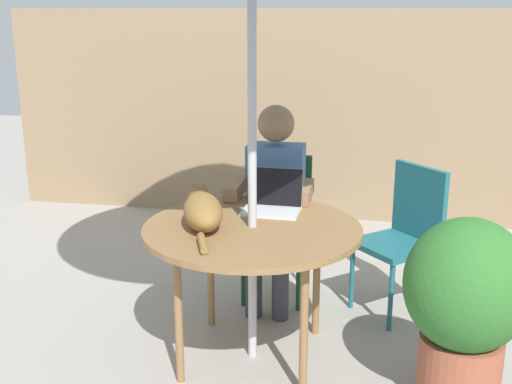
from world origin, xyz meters
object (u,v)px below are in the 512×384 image
(person_seated, at_px, (274,196))
(potted_plant_near_fence, at_px, (465,303))
(chair_occupied, at_px, (278,215))
(laptop, at_px, (273,198))
(cat, at_px, (202,210))
(chair_empty, at_px, (406,228))
(patio_table, at_px, (252,236))

(person_seated, height_order, potted_plant_near_fence, person_seated)
(person_seated, relative_size, potted_plant_near_fence, 1.36)
(person_seated, bearing_deg, chair_occupied, 90.00)
(laptop, xyz_separation_m, potted_plant_near_fence, (0.96, -0.54, -0.27))
(chair_occupied, bearing_deg, cat, -105.53)
(laptop, bearing_deg, chair_occupied, 96.04)
(chair_empty, height_order, laptop, laptop)
(person_seated, bearing_deg, patio_table, -90.00)
(patio_table, height_order, laptop, laptop)
(chair_empty, bearing_deg, potted_plant_near_fence, -76.96)
(patio_table, relative_size, chair_occupied, 1.24)
(chair_empty, bearing_deg, person_seated, -176.78)
(patio_table, xyz_separation_m, person_seated, (0.00, 0.67, 0.02))
(patio_table, bearing_deg, laptop, 79.06)
(chair_empty, xyz_separation_m, laptop, (-0.73, -0.42, 0.27))
(chair_empty, bearing_deg, cat, -143.52)
(cat, bearing_deg, laptop, 48.57)
(chair_empty, height_order, potted_plant_near_fence, potted_plant_near_fence)
(person_seated, bearing_deg, potted_plant_near_fence, -42.35)
(person_seated, bearing_deg, cat, -108.71)
(laptop, distance_m, cat, 0.45)
(patio_table, bearing_deg, chair_empty, 42.26)
(cat, bearing_deg, person_seated, 71.29)
(laptop, bearing_deg, potted_plant_near_fence, -29.67)
(patio_table, xyz_separation_m, chair_occupied, (0.00, 0.83, -0.15))
(patio_table, distance_m, person_seated, 0.67)
(chair_occupied, xyz_separation_m, potted_plant_near_fence, (1.01, -1.08, -0.01))
(chair_occupied, bearing_deg, potted_plant_near_fence, -46.86)
(chair_empty, xyz_separation_m, person_seated, (-0.79, -0.04, 0.17))
(patio_table, relative_size, cat, 1.74)
(chair_empty, xyz_separation_m, cat, (-1.03, -0.76, 0.29))
(cat, height_order, potted_plant_near_fence, potted_plant_near_fence)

